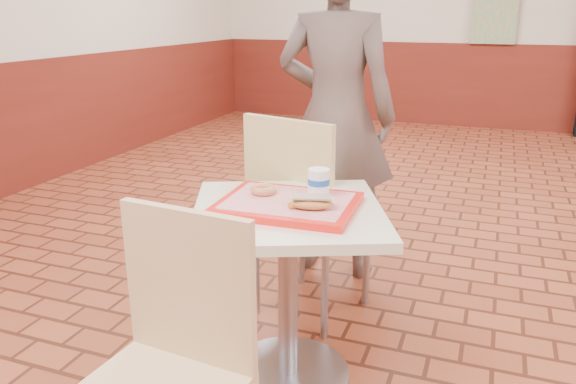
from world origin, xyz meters
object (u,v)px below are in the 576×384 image
(chair_main_front, at_px, (168,360))
(ring_donut, at_px, (263,190))
(customer, at_px, (336,116))
(serving_tray, at_px, (288,204))
(chair_main_back, at_px, (303,209))
(paper_cup, at_px, (319,182))
(main_table, at_px, (288,267))
(long_john_donut, at_px, (311,203))

(chair_main_front, height_order, ring_donut, chair_main_front)
(customer, distance_m, serving_tray, 1.03)
(serving_tray, relative_size, ring_donut, 4.99)
(chair_main_back, bearing_deg, ring_donut, 103.85)
(ring_donut, bearing_deg, chair_main_back, 88.51)
(chair_main_back, distance_m, paper_cup, 0.49)
(chair_main_back, xyz_separation_m, paper_cup, (0.19, -0.38, 0.25))
(chair_main_front, distance_m, paper_cup, 0.84)
(main_table, height_order, chair_main_back, chair_main_back)
(customer, bearing_deg, chair_main_back, 90.98)
(ring_donut, xyz_separation_m, long_john_donut, (0.22, -0.10, 0.01))
(ring_donut, bearing_deg, paper_cup, 13.14)
(serving_tray, xyz_separation_m, ring_donut, (-0.11, 0.04, 0.03))
(main_table, height_order, long_john_donut, long_john_donut)
(main_table, bearing_deg, serving_tray, 0.00)
(main_table, bearing_deg, paper_cup, 44.98)
(main_table, xyz_separation_m, chair_main_back, (-0.10, 0.46, 0.06))
(long_john_donut, bearing_deg, main_table, 150.11)
(main_table, bearing_deg, chair_main_front, -97.50)
(main_table, bearing_deg, customer, 96.41)
(serving_tray, bearing_deg, ring_donut, 160.38)
(main_table, height_order, serving_tray, serving_tray)
(ring_donut, xyz_separation_m, paper_cup, (0.20, 0.05, 0.04))
(main_table, relative_size, long_john_donut, 4.38)
(chair_main_front, relative_size, paper_cup, 8.84)
(chair_main_front, xyz_separation_m, ring_donut, (-0.02, 0.72, 0.26))
(chair_main_front, height_order, customer, customer)
(main_table, xyz_separation_m, serving_tray, (0.00, 0.00, 0.25))
(main_table, bearing_deg, ring_donut, 160.38)
(customer, bearing_deg, long_john_donut, 101.07)
(main_table, xyz_separation_m, chair_main_front, (-0.09, -0.68, 0.02))
(main_table, relative_size, ring_donut, 7.39)
(customer, distance_m, paper_cup, 0.95)
(chair_main_back, xyz_separation_m, ring_donut, (-0.01, -0.42, 0.22))
(main_table, xyz_separation_m, long_john_donut, (0.10, -0.06, 0.28))
(main_table, relative_size, paper_cup, 7.08)
(chair_main_back, relative_size, ring_donut, 10.01)
(main_table, height_order, chair_main_front, chair_main_front)
(serving_tray, height_order, ring_donut, ring_donut)
(ring_donut, height_order, long_john_donut, long_john_donut)
(main_table, distance_m, paper_cup, 0.33)
(serving_tray, height_order, long_john_donut, long_john_donut)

